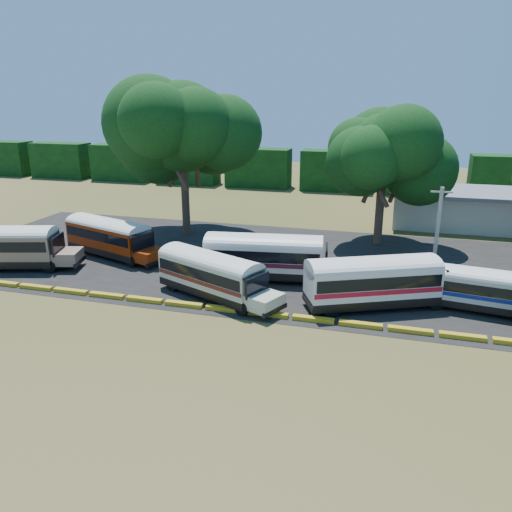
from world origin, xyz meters
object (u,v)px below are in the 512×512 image
(bus_beige, at_px, (3,245))
(bus_cream_west, at_px, (212,273))
(bus_white_red, at_px, (376,279))
(tree_west, at_px, (182,127))
(bus_red, at_px, (110,235))

(bus_beige, distance_m, bus_cream_west, 18.94)
(bus_white_red, bearing_deg, bus_cream_west, 161.51)
(tree_west, bearing_deg, bus_white_red, -35.48)
(bus_red, bearing_deg, bus_white_red, 6.31)
(bus_red, bearing_deg, bus_cream_west, -9.34)
(bus_red, xyz_separation_m, bus_cream_west, (12.18, -6.60, -0.10))
(bus_beige, height_order, bus_cream_west, bus_beige)
(bus_white_red, height_order, tree_west, tree_west)
(bus_red, relative_size, bus_white_red, 0.97)
(bus_white_red, xyz_separation_m, tree_west, (-19.87, 14.16, 8.85))
(bus_red, relative_size, tree_west, 0.70)
(bus_beige, relative_size, bus_white_red, 1.03)
(bus_beige, relative_size, bus_red, 1.06)
(bus_red, height_order, bus_cream_west, bus_red)
(tree_west, bearing_deg, bus_cream_west, -60.92)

